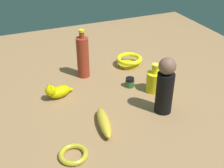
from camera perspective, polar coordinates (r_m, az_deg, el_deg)
name	(u,v)px	position (r m, az deg, el deg)	size (l,w,h in m)	color
ground	(112,98)	(1.34, 0.00, -2.76)	(2.00, 2.00, 0.00)	#936D47
cat_figurine	(57,91)	(1.35, -10.63, -1.38)	(0.09, 0.14, 0.08)	#CCC104
nail_polish_jar	(130,82)	(1.42, 3.50, 0.34)	(0.04, 0.04, 0.05)	#2C6332
bottle_tall	(83,57)	(1.47, -5.71, 5.31)	(0.06, 0.06, 0.25)	maroon
person_figure_adult	(165,86)	(1.21, 10.34, -0.40)	(0.10, 0.10, 0.25)	black
bangle	(73,154)	(1.06, -7.57, -13.48)	(0.10, 0.10, 0.02)	gold
banana	(104,122)	(1.16, -1.58, -7.48)	(0.19, 0.04, 0.04)	gold
bottle_short	(154,81)	(1.38, 8.27, 0.61)	(0.07, 0.07, 0.14)	yellow
bowl	(129,60)	(1.61, 3.38, 4.68)	(0.14, 0.14, 0.05)	#B59E17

